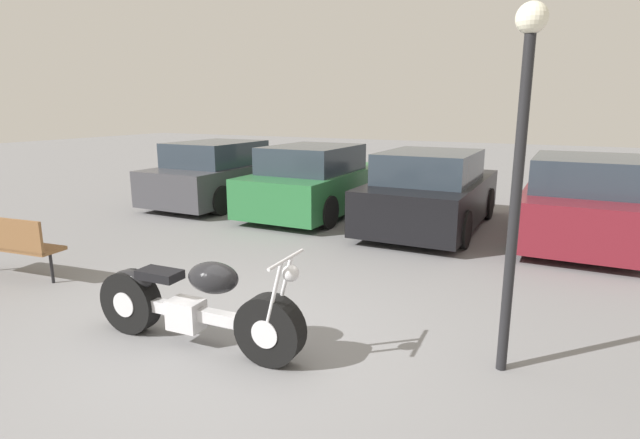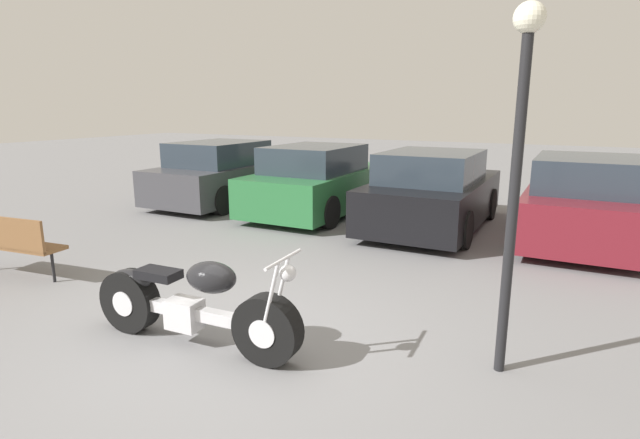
{
  "view_description": "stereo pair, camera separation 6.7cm",
  "coord_description": "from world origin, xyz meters",
  "px_view_note": "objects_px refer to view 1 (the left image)",
  "views": [
    {
      "loc": [
        2.83,
        -3.71,
        2.32
      ],
      "look_at": [
        -0.09,
        2.04,
        0.85
      ],
      "focal_mm": 28.0,
      "sensor_mm": 36.0,
      "label": 1
    },
    {
      "loc": [
        2.89,
        -3.68,
        2.32
      ],
      "look_at": [
        -0.09,
        2.04,
        0.85
      ],
      "focal_mm": 28.0,
      "sensor_mm": 36.0,
      "label": 2
    }
  ],
  "objects_px": {
    "parked_car_maroon": "(583,202)",
    "lamp_post": "(521,139)",
    "parked_car_dark_grey": "(222,175)",
    "parked_car_green": "(316,182)",
    "park_bench": "(7,241)",
    "motorcycle": "(194,305)",
    "parked_car_black": "(431,193)"
  },
  "relations": [
    {
      "from": "parked_car_maroon",
      "to": "lamp_post",
      "type": "xyz_separation_m",
      "value": [
        -0.62,
        -5.28,
        1.37
      ]
    },
    {
      "from": "park_bench",
      "to": "parked_car_dark_grey",
      "type": "bearing_deg",
      "value": 98.77
    },
    {
      "from": "park_bench",
      "to": "motorcycle",
      "type": "bearing_deg",
      "value": -6.02
    },
    {
      "from": "lamp_post",
      "to": "parked_car_dark_grey",
      "type": "bearing_deg",
      "value": 143.75
    },
    {
      "from": "motorcycle",
      "to": "lamp_post",
      "type": "distance_m",
      "value": 3.33
    },
    {
      "from": "parked_car_green",
      "to": "parked_car_maroon",
      "type": "height_order",
      "value": "same"
    },
    {
      "from": "motorcycle",
      "to": "parked_car_dark_grey",
      "type": "bearing_deg",
      "value": 125.75
    },
    {
      "from": "parked_car_green",
      "to": "motorcycle",
      "type": "bearing_deg",
      "value": -73.33
    },
    {
      "from": "motorcycle",
      "to": "parked_car_dark_grey",
      "type": "distance_m",
      "value": 7.64
    },
    {
      "from": "parked_car_maroon",
      "to": "park_bench",
      "type": "xyz_separation_m",
      "value": [
        -6.95,
        -5.81,
        -0.15
      ]
    },
    {
      "from": "parked_car_dark_grey",
      "to": "parked_car_black",
      "type": "xyz_separation_m",
      "value": [
        5.23,
        -0.25,
        0.0
      ]
    },
    {
      "from": "parked_car_green",
      "to": "park_bench",
      "type": "xyz_separation_m",
      "value": [
        -1.72,
        -5.79,
        -0.15
      ]
    },
    {
      "from": "parked_car_dark_grey",
      "to": "parked_car_green",
      "type": "xyz_separation_m",
      "value": [
        2.62,
        -0.03,
        0.0
      ]
    },
    {
      "from": "motorcycle",
      "to": "parked_car_green",
      "type": "xyz_separation_m",
      "value": [
        -1.85,
        6.17,
        0.27
      ]
    },
    {
      "from": "motorcycle",
      "to": "lamp_post",
      "type": "height_order",
      "value": "lamp_post"
    },
    {
      "from": "parked_car_dark_grey",
      "to": "parked_car_black",
      "type": "distance_m",
      "value": 5.24
    },
    {
      "from": "parked_car_green",
      "to": "parked_car_maroon",
      "type": "distance_m",
      "value": 5.23
    },
    {
      "from": "parked_car_green",
      "to": "parked_car_maroon",
      "type": "relative_size",
      "value": 1.0
    },
    {
      "from": "parked_car_green",
      "to": "parked_car_black",
      "type": "xyz_separation_m",
      "value": [
        2.62,
        -0.22,
        0.0
      ]
    },
    {
      "from": "lamp_post",
      "to": "parked_car_green",
      "type": "bearing_deg",
      "value": 131.2
    },
    {
      "from": "parked_car_dark_grey",
      "to": "parked_car_maroon",
      "type": "distance_m",
      "value": 7.85
    },
    {
      "from": "parked_car_maroon",
      "to": "lamp_post",
      "type": "height_order",
      "value": "lamp_post"
    },
    {
      "from": "parked_car_dark_grey",
      "to": "lamp_post",
      "type": "bearing_deg",
      "value": -36.25
    },
    {
      "from": "parked_car_dark_grey",
      "to": "parked_car_maroon",
      "type": "relative_size",
      "value": 1.0
    },
    {
      "from": "parked_car_dark_grey",
      "to": "lamp_post",
      "type": "height_order",
      "value": "lamp_post"
    },
    {
      "from": "parked_car_dark_grey",
      "to": "lamp_post",
      "type": "relative_size",
      "value": 1.31
    },
    {
      "from": "motorcycle",
      "to": "parked_car_dark_grey",
      "type": "relative_size",
      "value": 0.57
    },
    {
      "from": "parked_car_black",
      "to": "parked_car_maroon",
      "type": "distance_m",
      "value": 2.63
    },
    {
      "from": "parked_car_black",
      "to": "lamp_post",
      "type": "distance_m",
      "value": 5.6
    },
    {
      "from": "parked_car_maroon",
      "to": "lamp_post",
      "type": "bearing_deg",
      "value": -96.66
    },
    {
      "from": "parked_car_dark_grey",
      "to": "parked_car_black",
      "type": "bearing_deg",
      "value": -2.79
    },
    {
      "from": "motorcycle",
      "to": "parked_car_dark_grey",
      "type": "height_order",
      "value": "parked_car_dark_grey"
    }
  ]
}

